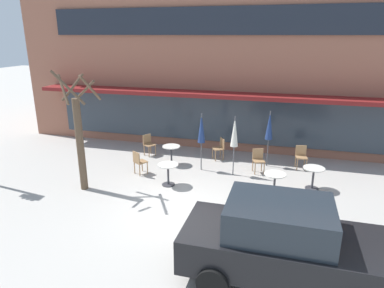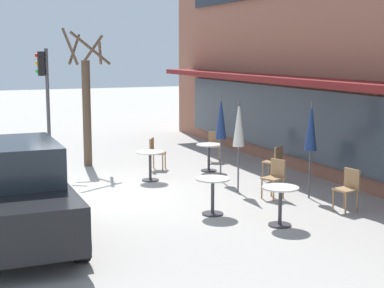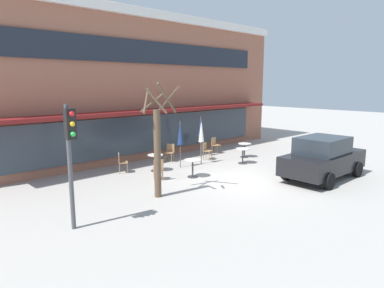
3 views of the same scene
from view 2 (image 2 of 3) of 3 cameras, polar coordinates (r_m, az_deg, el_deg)
name	(u,v)px [view 2 (image 2 of 3)]	position (r m, az deg, el deg)	size (l,w,h in m)	color
ground_plane	(93,196)	(13.74, -9.60, -5.03)	(80.00, 80.00, 0.00)	#ADA8A0
cafe_table_near_wall	(280,199)	(11.32, 8.56, -5.34)	(0.70, 0.70, 0.76)	#333338
cafe_table_streetside	(213,190)	(11.97, 2.02, -4.46)	(0.70, 0.70, 0.76)	#333338
cafe_table_by_tree	(209,153)	(16.30, 1.65, -0.86)	(0.70, 0.70, 0.76)	#333338
cafe_table_mid_patio	(150,161)	(15.12, -4.08, -1.65)	(0.70, 0.70, 0.76)	#333338
patio_umbrella_green_folded	(311,127)	(13.37, 11.47, 1.63)	(0.28, 0.28, 2.20)	#4C4C51
patio_umbrella_cream_folded	(239,124)	(13.72, 4.56, 1.96)	(0.28, 0.28, 2.20)	#4C4C51
patio_umbrella_corner_open	(221,118)	(14.89, 2.83, 2.53)	(0.28, 0.28, 2.20)	#4C4C51
cafe_chair_0	(215,144)	(17.78, 2.21, -0.02)	(0.55, 0.55, 0.89)	#9E754C
cafe_chair_1	(275,176)	(13.40, 8.05, -3.05)	(0.51, 0.51, 0.89)	#9E754C
cafe_chair_2	(348,187)	(12.62, 14.91, -4.02)	(0.47, 0.47, 0.89)	#9E754C
cafe_chair_3	(155,151)	(16.57, -3.58, -0.68)	(0.55, 0.55, 0.89)	#9E754C
cafe_chair_4	(275,160)	(15.28, 8.03, -1.57)	(0.55, 0.55, 0.89)	#9E754C
parked_sedan	(11,194)	(10.57, -17.15, -4.63)	(4.21, 2.04, 1.76)	black
street_tree	(86,102)	(17.16, -10.20, 3.99)	(1.16, 1.18, 3.96)	brown
traffic_light_pole	(44,82)	(20.29, -14.14, 5.86)	(0.26, 0.44, 3.40)	#47474C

